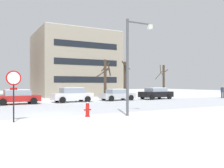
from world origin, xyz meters
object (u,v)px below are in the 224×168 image
Objects in this scene: parked_car_silver at (117,94)px; parked_car_black at (156,93)px; stop_sign at (14,86)px; street_lamp at (132,57)px; pedestrian_crossing at (222,91)px; fire_hydrant at (88,109)px; parked_car_red at (17,97)px; parked_car_white at (72,95)px.

parked_car_silver is 5.54m from parked_car_black.
stop_sign is at bearing -148.06° from parked_car_black.
street_lamp is 22.74m from pedestrian_crossing.
pedestrian_crossing reaches higher than fire_hydrant.
parked_car_red is 0.97× the size of parked_car_white.
parked_car_white is 5.54m from parked_car_silver.
parked_car_silver is (5.54, -0.00, -0.10)m from parked_car_white.
parked_car_white reaches higher than parked_car_red.
fire_hydrant is 0.53× the size of pedestrian_crossing.
pedestrian_crossing is at bearing -16.19° from parked_car_black.
pedestrian_crossing is (25.86, -2.72, 0.25)m from parked_car_red.
parked_car_black is (11.07, -0.22, -0.04)m from parked_car_white.
stop_sign reaches higher than parked_car_white.
parked_car_silver is (11.07, 0.18, -0.03)m from parked_car_red.
street_lamp reaches higher than parked_car_white.
street_lamp is 1.41× the size of parked_car_red.
parked_car_white is at bearing 58.52° from stop_sign.
stop_sign is 0.60× the size of parked_car_black.
parked_car_red is 5.54m from parked_car_white.
parked_car_red is (-5.26, 11.97, -2.91)m from street_lamp.
parked_car_silver is 0.95× the size of parked_car_black.
parked_car_black is at bearing 46.42° from street_lamp.
pedestrian_crossing is at bearing 24.16° from street_lamp.
stop_sign is 1.58× the size of pedestrian_crossing.
fire_hydrant is 4.23m from street_lamp.
stop_sign is 28.72m from pedestrian_crossing.
parked_car_red is (-2.58, 11.23, 0.28)m from fire_hydrant.
parked_car_black reaches higher than parked_car_silver.
parked_car_silver reaches higher than fire_hydrant.
pedestrian_crossing reaches higher than parked_car_black.
parked_car_white is at bearing 88.68° from street_lamp.
stop_sign is 13.55m from parked_car_white.
fire_hydrant is 24.79m from pedestrian_crossing.
parked_car_red is 16.61m from parked_car_black.
parked_car_silver is 15.07m from pedestrian_crossing.
parked_car_white is at bearing 179.96° from parked_car_silver.
stop_sign is 0.61× the size of parked_car_white.
stop_sign is 0.63× the size of parked_car_silver.
street_lamp is at bearing -115.59° from parked_car_silver.
parked_car_silver is at bearing 0.94° from parked_car_red.
street_lamp reaches higher than pedestrian_crossing.
parked_car_white is at bearing 171.86° from pedestrian_crossing.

